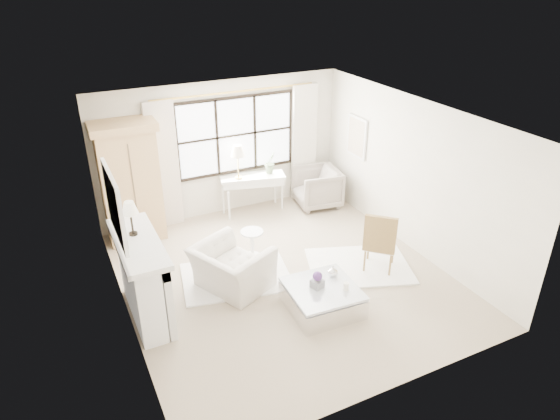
# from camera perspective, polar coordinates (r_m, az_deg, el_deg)

# --- Properties ---
(floor) EXTENTS (5.50, 5.50, 0.00)m
(floor) POSITION_cam_1_polar(r_m,az_deg,el_deg) (8.34, 0.44, -7.59)
(floor) COLOR tan
(floor) RESTS_ON ground
(ceiling) EXTENTS (5.50, 5.50, 0.00)m
(ceiling) POSITION_cam_1_polar(r_m,az_deg,el_deg) (7.18, 0.51, 10.52)
(ceiling) COLOR white
(ceiling) RESTS_ON ground
(wall_back) EXTENTS (5.00, 0.00, 5.00)m
(wall_back) POSITION_cam_1_polar(r_m,az_deg,el_deg) (10.01, -6.64, 6.95)
(wall_back) COLOR beige
(wall_back) RESTS_ON ground
(wall_front) EXTENTS (5.00, 0.00, 5.00)m
(wall_front) POSITION_cam_1_polar(r_m,az_deg,el_deg) (5.69, 13.15, -10.14)
(wall_front) COLOR silver
(wall_front) RESTS_ON ground
(wall_left) EXTENTS (0.00, 5.50, 5.50)m
(wall_left) POSITION_cam_1_polar(r_m,az_deg,el_deg) (7.04, -18.08, -3.17)
(wall_left) COLOR silver
(wall_left) RESTS_ON ground
(wall_right) EXTENTS (0.00, 5.50, 5.50)m
(wall_right) POSITION_cam_1_polar(r_m,az_deg,el_deg) (8.97, 14.94, 3.82)
(wall_right) COLOR silver
(wall_right) RESTS_ON ground
(window_pane) EXTENTS (2.40, 0.02, 1.50)m
(window_pane) POSITION_cam_1_polar(r_m,az_deg,el_deg) (10.01, -5.04, 8.53)
(window_pane) COLOR white
(window_pane) RESTS_ON wall_back
(window_frame) EXTENTS (2.50, 0.04, 1.50)m
(window_frame) POSITION_cam_1_polar(r_m,az_deg,el_deg) (10.00, -5.02, 8.52)
(window_frame) COLOR black
(window_frame) RESTS_ON wall_back
(curtain_rod) EXTENTS (3.30, 0.04, 0.04)m
(curtain_rod) POSITION_cam_1_polar(r_m,az_deg,el_deg) (9.72, -5.12, 13.32)
(curtain_rod) COLOR #BB9441
(curtain_rod) RESTS_ON wall_back
(curtain_left) EXTENTS (0.55, 0.10, 2.47)m
(curtain_left) POSITION_cam_1_polar(r_m,az_deg,el_deg) (9.66, -13.11, 4.94)
(curtain_left) COLOR beige
(curtain_left) RESTS_ON ground
(curtain_right) EXTENTS (0.55, 0.10, 2.47)m
(curtain_right) POSITION_cam_1_polar(r_m,az_deg,el_deg) (10.66, 2.77, 7.67)
(curtain_right) COLOR beige
(curtain_right) RESTS_ON ground
(fireplace) EXTENTS (0.58, 1.66, 1.26)m
(fireplace) POSITION_cam_1_polar(r_m,az_deg,el_deg) (7.42, -15.60, -7.53)
(fireplace) COLOR silver
(fireplace) RESTS_ON ground
(mirror_frame) EXTENTS (0.05, 1.15, 0.95)m
(mirror_frame) POSITION_cam_1_polar(r_m,az_deg,el_deg) (6.82, -18.41, 0.46)
(mirror_frame) COLOR silver
(mirror_frame) RESTS_ON wall_left
(mirror_glass) EXTENTS (0.02, 1.00, 0.80)m
(mirror_glass) POSITION_cam_1_polar(r_m,az_deg,el_deg) (6.82, -18.16, 0.51)
(mirror_glass) COLOR #B5B9C0
(mirror_glass) RESTS_ON wall_left
(art_frame) EXTENTS (0.04, 0.62, 0.82)m
(art_frame) POSITION_cam_1_polar(r_m,az_deg,el_deg) (10.14, 8.78, 8.26)
(art_frame) COLOR silver
(art_frame) RESTS_ON wall_right
(art_canvas) EXTENTS (0.01, 0.52, 0.72)m
(art_canvas) POSITION_cam_1_polar(r_m,az_deg,el_deg) (10.12, 8.69, 8.24)
(art_canvas) COLOR beige
(art_canvas) RESTS_ON wall_right
(mantel_lamp) EXTENTS (0.22, 0.22, 0.51)m
(mantel_lamp) POSITION_cam_1_polar(r_m,az_deg,el_deg) (7.10, -16.80, 0.07)
(mantel_lamp) COLOR black
(mantel_lamp) RESTS_ON fireplace
(armoire) EXTENTS (1.14, 0.72, 2.24)m
(armoire) POSITION_cam_1_polar(r_m,az_deg,el_deg) (9.35, -16.75, 3.12)
(armoire) COLOR tan
(armoire) RESTS_ON floor
(console_table) EXTENTS (1.37, 0.75, 0.80)m
(console_table) POSITION_cam_1_polar(r_m,az_deg,el_deg) (10.27, -3.12, 1.89)
(console_table) COLOR white
(console_table) RESTS_ON floor
(console_lamp) EXTENTS (0.28, 0.28, 0.69)m
(console_lamp) POSITION_cam_1_polar(r_m,az_deg,el_deg) (9.80, -4.87, 6.64)
(console_lamp) COLOR #B5913E
(console_lamp) RESTS_ON console_table
(orchid_plant) EXTENTS (0.32, 0.30, 0.46)m
(orchid_plant) POSITION_cam_1_polar(r_m,az_deg,el_deg) (10.16, -1.13, 5.48)
(orchid_plant) COLOR #586E49
(orchid_plant) RESTS_ON console_table
(side_table) EXTENTS (0.40, 0.40, 0.51)m
(side_table) POSITION_cam_1_polar(r_m,az_deg,el_deg) (8.72, -3.21, -3.44)
(side_table) COLOR silver
(side_table) RESTS_ON floor
(rug_left) EXTENTS (1.95, 1.55, 0.03)m
(rug_left) POSITION_cam_1_polar(r_m,az_deg,el_deg) (8.34, -5.03, -7.62)
(rug_left) COLOR white
(rug_left) RESTS_ON floor
(rug_right) EXTENTS (2.03, 1.78, 0.03)m
(rug_right) POSITION_cam_1_polar(r_m,az_deg,el_deg) (8.68, 9.00, -6.33)
(rug_right) COLOR white
(rug_right) RESTS_ON floor
(club_armchair) EXTENTS (1.35, 1.42, 0.73)m
(club_armchair) POSITION_cam_1_polar(r_m,az_deg,el_deg) (7.93, -5.54, -6.62)
(club_armchair) COLOR beige
(club_armchair) RESTS_ON floor
(wingback_chair) EXTENTS (1.02, 1.00, 0.82)m
(wingback_chair) POSITION_cam_1_polar(r_m,az_deg,el_deg) (10.55, 4.24, 2.60)
(wingback_chair) COLOR gray
(wingback_chair) RESTS_ON floor
(french_chair) EXTENTS (0.68, 0.68, 1.08)m
(french_chair) POSITION_cam_1_polar(r_m,az_deg,el_deg) (8.52, 11.26, -4.88)
(french_chair) COLOR olive
(french_chair) RESTS_ON floor
(coffee_table) EXTENTS (1.06, 1.06, 0.38)m
(coffee_table) POSITION_cam_1_polar(r_m,az_deg,el_deg) (7.57, 4.84, -10.03)
(coffee_table) COLOR silver
(coffee_table) RESTS_ON floor
(planter_box) EXTENTS (0.20, 0.20, 0.12)m
(planter_box) POSITION_cam_1_polar(r_m,az_deg,el_deg) (7.43, 4.27, -8.39)
(planter_box) COLOR slate
(planter_box) RESTS_ON coffee_table
(planter_flowers) EXTENTS (0.14, 0.14, 0.14)m
(planter_flowers) POSITION_cam_1_polar(r_m,az_deg,el_deg) (7.35, 4.30, -7.54)
(planter_flowers) COLOR #502C6E
(planter_flowers) RESTS_ON planter_box
(pillar_candle) EXTENTS (0.08, 0.08, 0.12)m
(pillar_candle) POSITION_cam_1_polar(r_m,az_deg,el_deg) (7.41, 7.56, -8.65)
(pillar_candle) COLOR white
(pillar_candle) RESTS_ON coffee_table
(coffee_vase) EXTENTS (0.20, 0.20, 0.16)m
(coffee_vase) POSITION_cam_1_polar(r_m,az_deg,el_deg) (7.69, 6.06, -6.94)
(coffee_vase) COLOR silver
(coffee_vase) RESTS_ON coffee_table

